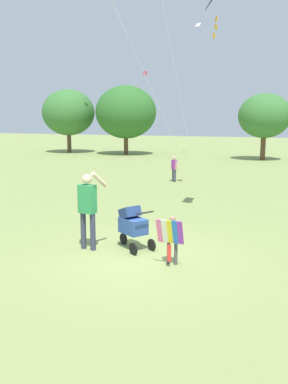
{
  "coord_description": "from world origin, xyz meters",
  "views": [
    {
      "loc": [
        3.33,
        -8.2,
        3.07
      ],
      "look_at": [
        -0.21,
        0.98,
        1.3
      ],
      "focal_mm": 38.74,
      "sensor_mm": 36.0,
      "label": 1
    }
  ],
  "objects_px": {
    "child_with_butterfly_kite": "(172,236)",
    "person_adult_flyer": "(88,204)",
    "stroller": "(133,224)",
    "kite_adult_black": "(213,2)",
    "person_sitting_far": "(174,167)"
  },
  "relations": [
    {
      "from": "child_with_butterfly_kite",
      "to": "person_adult_flyer",
      "type": "xyz_separation_m",
      "value": [
        -2.15,
        0.3,
        0.44
      ]
    },
    {
      "from": "child_with_butterfly_kite",
      "to": "stroller",
      "type": "distance_m",
      "value": 1.4
    },
    {
      "from": "child_with_butterfly_kite",
      "to": "person_adult_flyer",
      "type": "bearing_deg",
      "value": 171.98
    },
    {
      "from": "kite_adult_black",
      "to": "stroller",
      "type": "bearing_deg",
      "value": -106.24
    },
    {
      "from": "stroller",
      "to": "child_with_butterfly_kite",
      "type": "bearing_deg",
      "value": -31.33
    },
    {
      "from": "stroller",
      "to": "kite_adult_black",
      "type": "distance_m",
      "value": 6.73
    },
    {
      "from": "child_with_butterfly_kite",
      "to": "person_sitting_far",
      "type": "distance_m",
      "value": 11.58
    },
    {
      "from": "stroller",
      "to": "person_sitting_far",
      "type": "distance_m",
      "value": 10.58
    },
    {
      "from": "kite_adult_black",
      "to": "person_sitting_far",
      "type": "xyz_separation_m",
      "value": [
        -3.15,
        6.88,
        -5.55
      ]
    },
    {
      "from": "child_with_butterfly_kite",
      "to": "person_adult_flyer",
      "type": "height_order",
      "value": "person_adult_flyer"
    },
    {
      "from": "child_with_butterfly_kite",
      "to": "kite_adult_black",
      "type": "height_order",
      "value": "kite_adult_black"
    },
    {
      "from": "child_with_butterfly_kite",
      "to": "stroller",
      "type": "height_order",
      "value": "child_with_butterfly_kite"
    },
    {
      "from": "stroller",
      "to": "kite_adult_black",
      "type": "height_order",
      "value": "kite_adult_black"
    },
    {
      "from": "child_with_butterfly_kite",
      "to": "kite_adult_black",
      "type": "distance_m",
      "value": 7.03
    },
    {
      "from": "stroller",
      "to": "person_sitting_far",
      "type": "bearing_deg",
      "value": 101.66
    }
  ]
}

